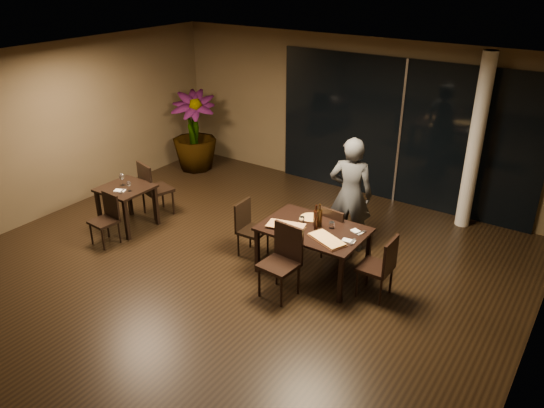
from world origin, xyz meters
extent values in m
plane|color=black|center=(0.00, 0.00, 0.00)|extent=(8.00, 8.00, 0.00)
cube|color=#4D3F29|center=(0.00, 4.05, 1.50)|extent=(8.00, 0.10, 3.00)
cube|color=#4D3F29|center=(-4.05, 0.00, 1.50)|extent=(0.10, 8.00, 3.00)
cube|color=silver|center=(0.00, 0.00, 3.02)|extent=(8.00, 8.00, 0.04)
cube|color=black|center=(1.00, 3.96, 1.35)|extent=(5.00, 0.06, 2.70)
cylinder|color=silver|center=(2.40, 3.65, 1.50)|extent=(0.24, 0.24, 3.00)
cube|color=black|center=(1.00, 0.80, 0.73)|extent=(1.50, 1.00, 0.04)
cube|color=black|center=(0.31, 0.36, 0.35)|extent=(0.06, 0.06, 0.71)
cube|color=black|center=(1.69, 0.36, 0.35)|extent=(0.06, 0.06, 0.71)
cube|color=black|center=(0.31, 1.24, 0.35)|extent=(0.06, 0.06, 0.71)
cube|color=black|center=(1.69, 1.24, 0.35)|extent=(0.06, 0.06, 0.71)
cube|color=black|center=(-2.40, 0.30, 0.73)|extent=(0.80, 0.80, 0.04)
cube|color=black|center=(-2.74, -0.04, 0.35)|extent=(0.06, 0.06, 0.71)
cube|color=black|center=(-2.06, -0.04, 0.35)|extent=(0.06, 0.06, 0.71)
cube|color=black|center=(-2.74, 0.64, 0.35)|extent=(0.06, 0.06, 0.71)
cube|color=black|center=(-2.06, 0.64, 0.35)|extent=(0.06, 0.06, 0.71)
cube|color=black|center=(1.09, 1.41, 0.42)|extent=(0.46, 0.46, 0.05)
cylinder|color=black|center=(1.28, 1.56, 0.21)|extent=(0.03, 0.03, 0.42)
cylinder|color=black|center=(0.94, 1.59, 0.21)|extent=(0.03, 0.03, 0.42)
cylinder|color=black|center=(1.24, 1.22, 0.21)|extent=(0.03, 0.03, 0.42)
cylinder|color=black|center=(0.90, 1.26, 0.21)|extent=(0.03, 0.03, 0.42)
cube|color=black|center=(1.07, 1.22, 0.66)|extent=(0.42, 0.08, 0.47)
cube|color=black|center=(0.91, 0.04, 0.48)|extent=(0.51, 0.51, 0.05)
cylinder|color=black|center=(0.70, -0.14, 0.24)|extent=(0.04, 0.04, 0.48)
cylinder|color=black|center=(1.08, -0.17, 0.24)|extent=(0.04, 0.04, 0.48)
cylinder|color=black|center=(0.73, 0.24, 0.24)|extent=(0.04, 0.04, 0.48)
cylinder|color=black|center=(1.11, 0.21, 0.24)|extent=(0.04, 0.04, 0.48)
cube|color=black|center=(0.92, 0.25, 0.75)|extent=(0.47, 0.08, 0.54)
cube|color=black|center=(-0.04, 0.74, 0.42)|extent=(0.43, 0.43, 0.05)
cylinder|color=black|center=(0.13, 0.58, 0.21)|extent=(0.03, 0.03, 0.42)
cylinder|color=black|center=(0.12, 0.91, 0.21)|extent=(0.03, 0.03, 0.42)
cylinder|color=black|center=(-0.20, 0.56, 0.21)|extent=(0.03, 0.03, 0.42)
cylinder|color=black|center=(-0.22, 0.90, 0.21)|extent=(0.03, 0.03, 0.42)
cube|color=black|center=(-0.23, 0.73, 0.65)|extent=(0.05, 0.41, 0.47)
cube|color=black|center=(2.00, 0.78, 0.44)|extent=(0.43, 0.43, 0.05)
cylinder|color=black|center=(1.82, 0.96, 0.22)|extent=(0.04, 0.04, 0.44)
cylinder|color=black|center=(1.82, 0.61, 0.22)|extent=(0.04, 0.04, 0.44)
cylinder|color=black|center=(2.17, 0.96, 0.22)|extent=(0.04, 0.04, 0.44)
cylinder|color=black|center=(2.17, 0.61, 0.22)|extent=(0.04, 0.04, 0.44)
cube|color=black|center=(2.19, 0.78, 0.69)|extent=(0.04, 0.43, 0.49)
cube|color=black|center=(-2.34, 0.95, 0.48)|extent=(0.59, 0.59, 0.05)
cylinder|color=black|center=(-2.10, 1.09, 0.24)|extent=(0.04, 0.04, 0.48)
cylinder|color=black|center=(-2.47, 1.19, 0.24)|extent=(0.04, 0.04, 0.48)
cylinder|color=black|center=(-2.20, 0.71, 0.24)|extent=(0.04, 0.04, 0.48)
cylinder|color=black|center=(-2.58, 0.82, 0.24)|extent=(0.04, 0.04, 0.48)
cube|color=black|center=(-2.40, 0.75, 0.75)|extent=(0.47, 0.17, 0.54)
cube|color=black|center=(-2.26, -0.34, 0.40)|extent=(0.42, 0.42, 0.04)
cylinder|color=black|center=(-2.43, -0.48, 0.20)|extent=(0.03, 0.03, 0.40)
cylinder|color=black|center=(-2.11, -0.51, 0.20)|extent=(0.03, 0.03, 0.40)
cylinder|color=black|center=(-2.41, -0.16, 0.20)|extent=(0.03, 0.03, 0.40)
cylinder|color=black|center=(-2.09, -0.19, 0.20)|extent=(0.03, 0.03, 0.40)
cube|color=black|center=(-2.25, -0.16, 0.62)|extent=(0.39, 0.06, 0.44)
imported|color=#323438|center=(1.09, 1.78, 0.94)|extent=(0.73, 0.58, 1.87)
imported|color=#204818|center=(-3.30, 3.06, 0.86)|extent=(1.31, 1.31, 1.71)
cube|color=#462B16|center=(0.65, 0.60, 0.76)|extent=(0.55, 0.30, 0.01)
cube|color=#492817|center=(1.34, 0.58, 0.76)|extent=(0.62, 0.47, 0.01)
cylinder|color=red|center=(0.81, 1.05, 0.76)|extent=(0.30, 0.30, 0.01)
cylinder|color=white|center=(0.76, 0.86, 0.80)|extent=(0.08, 0.08, 0.09)
cylinder|color=white|center=(1.21, 0.95, 0.80)|extent=(0.08, 0.08, 0.09)
cube|color=silver|center=(1.59, 0.73, 0.76)|extent=(0.19, 0.12, 0.01)
cube|color=silver|center=(1.57, 1.04, 0.76)|extent=(0.20, 0.16, 0.01)
cube|color=white|center=(-2.35, 0.13, 0.76)|extent=(0.21, 0.17, 0.01)
camera|label=1|loc=(4.30, -5.13, 4.32)|focal=35.00mm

